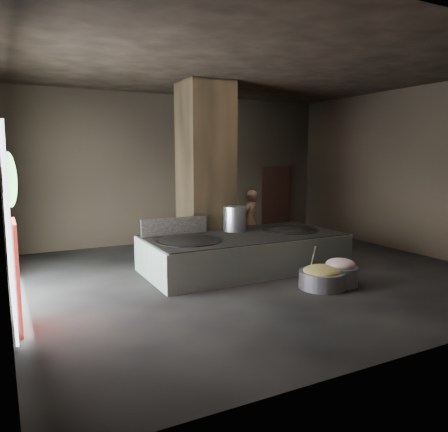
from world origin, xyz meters
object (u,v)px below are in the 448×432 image
hearth_platform (244,252)px  meat_basin (340,276)px  cook (250,220)px  veg_basin (322,280)px  wok_left (188,244)px  wok_right (290,233)px  stock_pot (235,219)px

hearth_platform → meat_basin: 2.34m
cook → veg_basin: (-0.54, -3.80, -0.68)m
wok_left → veg_basin: bearing=-42.8°
wok_left → wok_right: size_ratio=1.07×
cook → wok_left: bearing=2.8°
hearth_platform → meat_basin: bearing=-61.2°
meat_basin → stock_pot: bearing=112.4°
hearth_platform → wok_right: wok_right is taller
veg_basin → stock_pot: bearing=103.6°
hearth_platform → veg_basin: size_ratio=4.95×
cook → meat_basin: cook is taller
veg_basin → meat_basin: (0.45, -0.03, 0.03)m
hearth_platform → cook: bearing=55.8°
hearth_platform → veg_basin: 2.14m
stock_pot → wok_left: bearing=-158.2°
wok_left → cook: bearing=34.5°
stock_pot → wok_right: bearing=-21.0°
hearth_platform → wok_left: wok_left is taller
wok_right → hearth_platform: bearing=-177.9°
hearth_platform → wok_left: 1.49m
cook → veg_basin: size_ratio=1.81×
wok_left → hearth_platform: bearing=2.0°
meat_basin → wok_left: bearing=142.2°
hearth_platform → stock_pot: (0.05, 0.55, 0.73)m
stock_pot → cook: cook is taller
cook → veg_basin: cook is taller
hearth_platform → wok_right: (1.35, 0.05, 0.35)m
veg_basin → meat_basin: bearing=-3.9°
wok_right → meat_basin: bearing=-96.3°
wok_left → veg_basin: (2.12, -1.96, -0.58)m
cook → meat_basin: (-0.10, -3.83, -0.65)m
wok_left → cook: cook is taller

